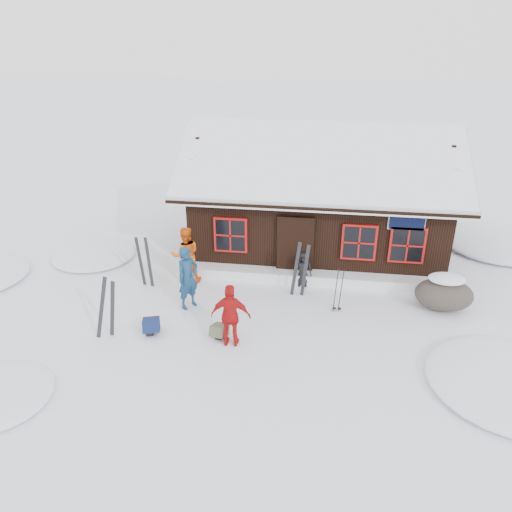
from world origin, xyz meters
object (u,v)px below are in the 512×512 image
object	(u,v)px
boulder	(444,293)
ski_poles	(338,291)
ski_pair_left	(107,309)
backpack_olive	(220,332)
skier_orange_left	(186,255)
backpack_blue	(152,327)
skier_teal	(188,278)
skier_crouched	(303,269)
skier_orange_right	(231,316)

from	to	relation	value
boulder	ski_poles	world-z (taller)	ski_poles
ski_poles	ski_pair_left	bearing A→B (deg)	-159.79
backpack_olive	ski_poles	bearing A→B (deg)	40.04
ski_pair_left	skier_orange_left	bearing A→B (deg)	74.27
ski_pair_left	backpack_blue	bearing A→B (deg)	23.66
skier_teal	backpack_blue	distance (m)	1.72
skier_teal	backpack_blue	bearing A→B (deg)	-167.33
skier_orange_left	backpack_blue	xyz separation A→B (m)	(-0.16, -2.85, -0.75)
skier_teal	backpack_blue	world-z (taller)	skier_teal
skier_teal	boulder	size ratio (longest dim) A/B	1.15
skier_crouched	skier_orange_left	bearing A→B (deg)	-178.09
skier_orange_left	skier_crouched	xyz separation A→B (m)	(3.56, 0.28, -0.36)
skier_teal	backpack_blue	size ratio (longest dim) A/B	3.22
skier_crouched	ski_pair_left	size ratio (longest dim) A/B	0.61
skier_orange_left	ski_poles	world-z (taller)	skier_orange_left
skier_orange_left	ski_pair_left	world-z (taller)	skier_orange_left
skier_orange_left	skier_orange_right	distance (m)	3.66
backpack_blue	backpack_olive	xyz separation A→B (m)	(1.79, 0.05, -0.02)
skier_teal	backpack_olive	size ratio (longest dim) A/B	3.66
ski_pair_left	ski_poles	size ratio (longest dim) A/B	1.32
skier_orange_right	skier_crouched	distance (m)	3.72
skier_teal	ski_poles	xyz separation A→B (m)	(4.13, 0.36, -0.29)
skier_crouched	backpack_olive	world-z (taller)	skier_crouched
ski_poles	skier_orange_right	bearing A→B (deg)	-142.77
skier_teal	skier_orange_left	xyz separation A→B (m)	(-0.47, 1.45, -0.01)
boulder	ski_pair_left	distance (m)	9.08
skier_teal	ski_pair_left	size ratio (longest dim) A/B	1.04
skier_teal	skier_crouched	bearing A→B (deg)	-23.90
skier_crouched	backpack_blue	bearing A→B (deg)	-142.51
boulder	ski_poles	bearing A→B (deg)	-168.66
skier_orange_left	backpack_olive	bearing A→B (deg)	98.78
boulder	backpack_blue	xyz separation A→B (m)	(-7.69, -2.35, -0.32)
skier_orange_left	skier_crouched	distance (m)	3.59
skier_crouched	ski_poles	bearing A→B (deg)	-55.47
skier_orange_left	boulder	bearing A→B (deg)	154.79
boulder	skier_orange_right	bearing A→B (deg)	-155.10
skier_orange_right	backpack_blue	bearing A→B (deg)	-7.26
backpack_olive	ski_pair_left	bearing A→B (deg)	-161.52
skier_orange_right	ski_pair_left	bearing A→B (deg)	1.02
skier_orange_left	boulder	distance (m)	7.56
ski_pair_left	ski_poles	distance (m)	6.11
backpack_olive	skier_teal	bearing A→B (deg)	140.77
ski_poles	skier_crouched	bearing A→B (deg)	127.16
skier_orange_right	skier_crouched	xyz separation A→B (m)	(1.57, 3.36, -0.30)
boulder	backpack_blue	distance (m)	8.05
skier_teal	ski_poles	distance (m)	4.16
skier_orange_left	skier_orange_right	bearing A→B (deg)	101.53
skier_orange_left	ski_pair_left	distance (m)	3.40
ski_poles	skier_teal	bearing A→B (deg)	-175.07
ski_poles	backpack_blue	size ratio (longest dim) A/B	2.35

